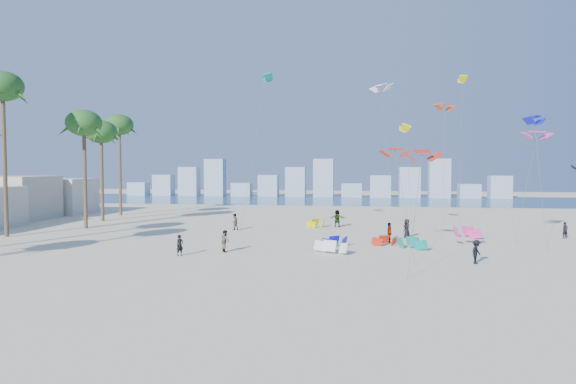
# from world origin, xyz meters

# --- Properties ---
(ground) EXTENTS (220.00, 220.00, 0.00)m
(ground) POSITION_xyz_m (0.00, 0.00, 0.00)
(ground) COLOR beige
(ground) RESTS_ON ground
(ocean) EXTENTS (220.00, 220.00, 0.00)m
(ocean) POSITION_xyz_m (0.00, 72.00, 0.01)
(ocean) COLOR navy
(ocean) RESTS_ON ground
(kitesurfer_near) EXTENTS (0.66, 0.70, 1.60)m
(kitesurfer_near) POSITION_xyz_m (-4.19, 8.74, 0.80)
(kitesurfer_near) COLOR black
(kitesurfer_near) RESTS_ON ground
(kitesurfer_mid) EXTENTS (1.02, 1.06, 1.73)m
(kitesurfer_mid) POSITION_xyz_m (-1.27, 10.90, 0.86)
(kitesurfer_mid) COLOR gray
(kitesurfer_mid) RESTS_ON ground
(kitesurfers_far) EXTENTS (33.01, 20.33, 1.92)m
(kitesurfers_far) POSITION_xyz_m (9.81, 21.07, 0.89)
(kitesurfers_far) COLOR black
(kitesurfers_far) RESTS_ON ground
(grounded_kites) EXTENTS (17.84, 18.68, 0.99)m
(grounded_kites) POSITION_xyz_m (11.00, 17.70, 0.45)
(grounded_kites) COLOR silver
(grounded_kites) RESTS_ON ground
(flying_kites) EXTENTS (30.29, 36.44, 18.54)m
(flying_kites) POSITION_xyz_m (16.45, 25.17, 12.70)
(flying_kites) COLOR red
(flying_kites) RESTS_ON ground
(palm_row) EXTENTS (8.16, 44.80, 15.75)m
(palm_row) POSITION_xyz_m (-22.16, 16.17, 11.30)
(palm_row) COLOR brown
(palm_row) RESTS_ON ground
(distant_skyline) EXTENTS (85.00, 3.00, 8.40)m
(distant_skyline) POSITION_xyz_m (-1.19, 82.00, 3.09)
(distant_skyline) COLOR #9EADBF
(distant_skyline) RESTS_ON ground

